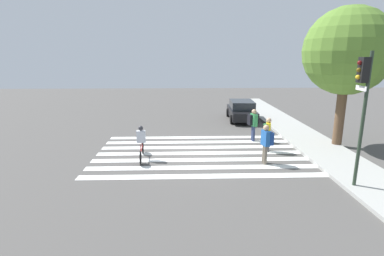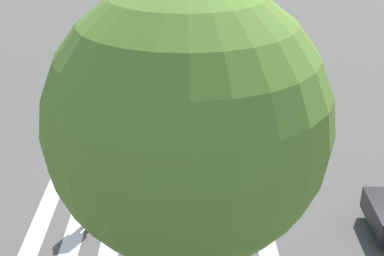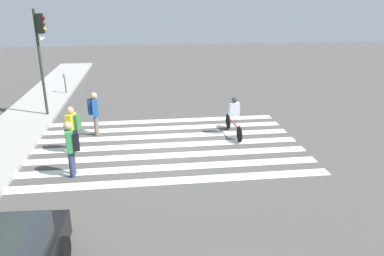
{
  "view_description": "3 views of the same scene",
  "coord_description": "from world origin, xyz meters",
  "px_view_note": "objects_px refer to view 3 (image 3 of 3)",
  "views": [
    {
      "loc": [
        14.05,
        -0.8,
        4.71
      ],
      "look_at": [
        0.75,
        -0.37,
        1.47
      ],
      "focal_mm": 28.0,
      "sensor_mm": 36.0,
      "label": 1
    },
    {
      "loc": [
        -0.82,
        14.65,
        8.17
      ],
      "look_at": [
        -1.16,
        -0.42,
        1.22
      ],
      "focal_mm": 50.0,
      "sensor_mm": 36.0,
      "label": 2
    },
    {
      "loc": [
        -13.22,
        0.77,
        5.45
      ],
      "look_at": [
        -1.2,
        -0.75,
        1.09
      ],
      "focal_mm": 35.0,
      "sensor_mm": 36.0,
      "label": 3
    }
  ],
  "objects_px": {
    "parking_meter": "(65,79)",
    "cyclist_far_lane": "(234,115)",
    "pedestrian_adult_blue_shirt": "(71,145)",
    "pedestrian_child_with_backpack": "(94,110)",
    "pedestrian_adult_yellow_jacket": "(73,126)",
    "traffic_light": "(41,43)"
  },
  "relations": [
    {
      "from": "parking_meter",
      "to": "cyclist_far_lane",
      "type": "height_order",
      "value": "cyclist_far_lane"
    },
    {
      "from": "parking_meter",
      "to": "pedestrian_adult_blue_shirt",
      "type": "bearing_deg",
      "value": -168.28
    },
    {
      "from": "pedestrian_child_with_backpack",
      "to": "pedestrian_adult_yellow_jacket",
      "type": "distance_m",
      "value": 1.82
    },
    {
      "from": "pedestrian_adult_blue_shirt",
      "to": "parking_meter",
      "type": "bearing_deg",
      "value": -3.25
    },
    {
      "from": "pedestrian_child_with_backpack",
      "to": "cyclist_far_lane",
      "type": "bearing_deg",
      "value": 69.99
    },
    {
      "from": "pedestrian_adult_yellow_jacket",
      "to": "cyclist_far_lane",
      "type": "relative_size",
      "value": 0.78
    },
    {
      "from": "pedestrian_adult_blue_shirt",
      "to": "cyclist_far_lane",
      "type": "bearing_deg",
      "value": -78.31
    },
    {
      "from": "traffic_light",
      "to": "cyclist_far_lane",
      "type": "relative_size",
      "value": 2.19
    },
    {
      "from": "traffic_light",
      "to": "cyclist_far_lane",
      "type": "distance_m",
      "value": 9.04
    },
    {
      "from": "traffic_light",
      "to": "pedestrian_child_with_backpack",
      "type": "bearing_deg",
      "value": -138.1
    },
    {
      "from": "pedestrian_child_with_backpack",
      "to": "pedestrian_adult_blue_shirt",
      "type": "height_order",
      "value": "pedestrian_adult_blue_shirt"
    },
    {
      "from": "parking_meter",
      "to": "pedestrian_adult_blue_shirt",
      "type": "distance_m",
      "value": 10.55
    },
    {
      "from": "pedestrian_child_with_backpack",
      "to": "cyclist_far_lane",
      "type": "relative_size",
      "value": 0.8
    },
    {
      "from": "pedestrian_adult_yellow_jacket",
      "to": "parking_meter",
      "type": "bearing_deg",
      "value": 27.92
    },
    {
      "from": "pedestrian_adult_blue_shirt",
      "to": "cyclist_far_lane",
      "type": "distance_m",
      "value": 6.53
    },
    {
      "from": "pedestrian_adult_yellow_jacket",
      "to": "pedestrian_adult_blue_shirt",
      "type": "relative_size",
      "value": 0.95
    },
    {
      "from": "pedestrian_adult_yellow_jacket",
      "to": "pedestrian_child_with_backpack",
      "type": "bearing_deg",
      "value": -1.57
    },
    {
      "from": "parking_meter",
      "to": "pedestrian_adult_yellow_jacket",
      "type": "bearing_deg",
      "value": -167.47
    },
    {
      "from": "parking_meter",
      "to": "cyclist_far_lane",
      "type": "xyz_separation_m",
      "value": [
        -7.4,
        -7.98,
        -0.09
      ]
    },
    {
      "from": "parking_meter",
      "to": "pedestrian_child_with_backpack",
      "type": "xyz_separation_m",
      "value": [
        -6.63,
        -2.39,
        0.08
      ]
    },
    {
      "from": "traffic_light",
      "to": "cyclist_far_lane",
      "type": "bearing_deg",
      "value": -113.26
    },
    {
      "from": "parking_meter",
      "to": "pedestrian_adult_yellow_jacket",
      "type": "distance_m",
      "value": 8.58
    }
  ]
}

